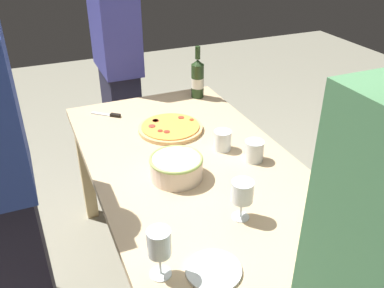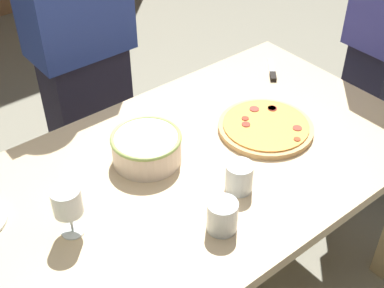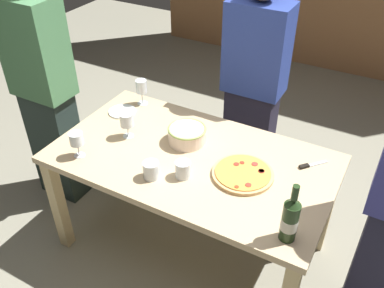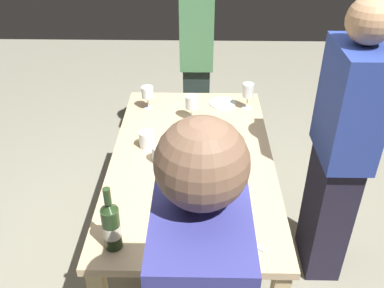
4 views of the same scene
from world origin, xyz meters
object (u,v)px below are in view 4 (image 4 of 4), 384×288
object	(u,v)px
pizza_knife	(244,237)
person_guest_left	(197,58)
pizza	(188,192)
wine_glass_by_bottle	(192,103)
person_guest_right	(340,151)
dining_table	(192,171)
cup_ceramic	(160,154)
serving_bowl	(212,140)
wine_glass_far_left	(248,91)
wine_glass_near_pizza	(147,93)
side_plate	(223,103)
wine_bottle	(111,225)
cup_amber	(147,139)

from	to	relation	value
pizza_knife	person_guest_left	size ratio (longest dim) A/B	0.09
pizza	wine_glass_by_bottle	world-z (taller)	wine_glass_by_bottle
person_guest_right	dining_table	bearing A→B (deg)	0.00
cup_ceramic	person_guest_right	size ratio (longest dim) A/B	0.06
serving_bowl	wine_glass_far_left	world-z (taller)	wine_glass_far_left
pizza	person_guest_right	bearing A→B (deg)	108.64
dining_table	wine_glass_far_left	xyz separation A→B (m)	(-0.58, 0.35, 0.22)
wine_glass_near_pizza	side_plate	bearing A→B (deg)	97.91
pizza	cup_ceramic	world-z (taller)	cup_ceramic
serving_bowl	person_guest_left	distance (m)	1.04
wine_bottle	cup_ceramic	size ratio (longest dim) A/B	3.29
cup_amber	wine_glass_near_pizza	bearing A→B (deg)	-174.85
wine_glass_near_pizza	wine_glass_by_bottle	size ratio (longest dim) A/B	0.97
wine_glass_near_pizza	serving_bowl	bearing A→B (deg)	41.51
wine_glass_near_pizza	person_guest_right	world-z (taller)	person_guest_right
cup_amber	wine_bottle	bearing A→B (deg)	-4.24
side_plate	wine_glass_far_left	bearing A→B (deg)	70.61
wine_glass_far_left	pizza_knife	xyz separation A→B (m)	(1.19, -0.12, -0.12)
wine_glass_by_bottle	person_guest_left	size ratio (longest dim) A/B	0.09
wine_glass_near_pizza	pizza_knife	size ratio (longest dim) A/B	1.05
wine_glass_near_pizza	cup_ceramic	world-z (taller)	wine_glass_near_pizza
wine_glass_by_bottle	wine_glass_far_left	size ratio (longest dim) A/B	0.90
wine_glass_near_pizza	wine_glass_far_left	distance (m)	0.66
cup_amber	cup_ceramic	size ratio (longest dim) A/B	1.01
pizza	side_plate	size ratio (longest dim) A/B	1.85
serving_bowl	person_guest_left	world-z (taller)	person_guest_left
wine_bottle	cup_ceramic	xyz separation A→B (m)	(-0.63, 0.14, -0.07)
cup_ceramic	person_guest_left	xyz separation A→B (m)	(-1.17, 0.19, 0.09)
dining_table	wine_glass_near_pizza	bearing A→B (deg)	-151.84
wine_glass_by_bottle	wine_glass_far_left	bearing A→B (deg)	111.59
wine_glass_near_pizza	person_guest_left	xyz separation A→B (m)	(-0.56, 0.32, 0.03)
serving_bowl	wine_bottle	distance (m)	0.88
dining_table	cup_amber	size ratio (longest dim) A/B	16.62
serving_bowl	wine_glass_near_pizza	xyz separation A→B (m)	(-0.47, -0.42, 0.06)
cup_amber	pizza	bearing A→B (deg)	30.36
serving_bowl	pizza_knife	size ratio (longest dim) A/B	1.55
wine_bottle	cup_amber	xyz separation A→B (m)	(-0.77, 0.06, -0.07)
cup_amber	person_guest_left	xyz separation A→B (m)	(-1.02, 0.27, 0.09)
pizza	wine_glass_far_left	world-z (taller)	wine_glass_far_left
person_guest_right	pizza_knife	bearing A→B (deg)	48.89
pizza	serving_bowl	xyz separation A→B (m)	(-0.42, 0.13, 0.04)
pizza	wine_glass_by_bottle	bearing A→B (deg)	179.74
dining_table	pizza	xyz separation A→B (m)	(0.32, -0.01, 0.11)
dining_table	wine_glass_near_pizza	size ratio (longest dim) A/B	10.35
dining_table	wine_glass_near_pizza	world-z (taller)	wine_glass_near_pizza
wine_glass_far_left	side_plate	bearing A→B (deg)	-109.39
side_plate	person_guest_right	bearing A→B (deg)	41.04
wine_glass_by_bottle	wine_glass_near_pizza	bearing A→B (deg)	-113.99
pizza_knife	person_guest_left	xyz separation A→B (m)	(-1.74, -0.22, 0.13)
dining_table	wine_bottle	size ratio (longest dim) A/B	5.11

